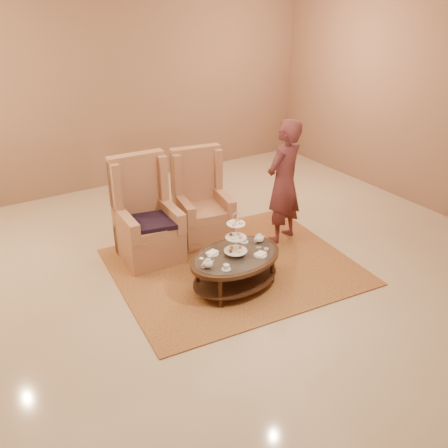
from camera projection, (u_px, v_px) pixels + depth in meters
ground at (232, 281)px, 6.36m from camera, size 8.00×8.00×0.00m
ceiling at (232, 281)px, 6.36m from camera, size 8.00×8.00×0.02m
wall_back at (109, 89)px, 8.63m from camera, size 8.00×0.04×3.50m
rug at (234, 266)px, 6.68m from camera, size 3.25×2.79×0.02m
tea_table at (235, 261)px, 6.08m from camera, size 1.33×1.01×1.03m
armchair_left at (146, 224)px, 6.75m from camera, size 0.80×0.82×1.41m
armchair_right at (201, 210)px, 7.25m from camera, size 0.84×0.86×1.34m
person at (284, 182)px, 7.00m from camera, size 0.76×0.61×1.80m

